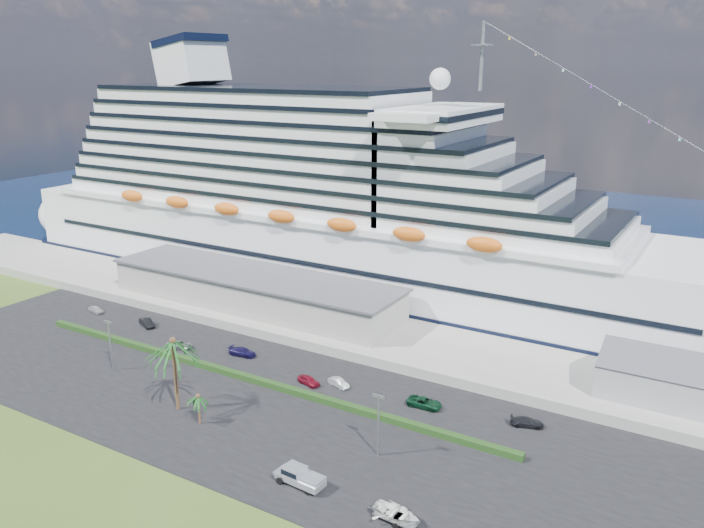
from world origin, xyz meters
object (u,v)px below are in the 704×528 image
Objects in this scene: cruise_ship at (334,209)px; parked_car_3 at (242,352)px; boat_trailer at (396,513)px; pickup_truck at (299,476)px.

parked_car_3 is at bearing -79.39° from cruise_ship.
pickup_truck is at bearing 178.64° from boat_trailer.
pickup_truck reaches higher than boat_trailer.
cruise_ship reaches higher than pickup_truck.
cruise_ship is 30.71× the size of pickup_truck.
parked_car_3 is 38.23m from pickup_truck.
cruise_ship is at bearing 126.66° from boat_trailer.
pickup_truck is 1.00× the size of boat_trailer.
cruise_ship reaches higher than parked_car_3.
pickup_truck is (36.69, -66.13, -15.39)m from cruise_ship.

